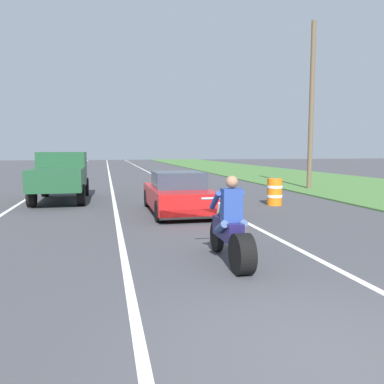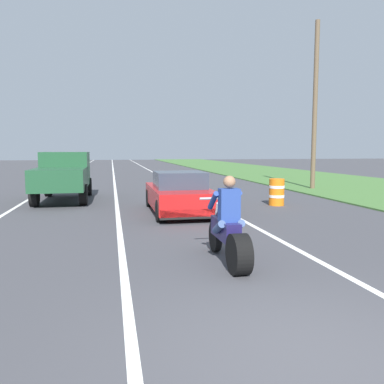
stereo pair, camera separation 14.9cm
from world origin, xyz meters
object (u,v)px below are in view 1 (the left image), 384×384
(pickup_truck_left_lane_dark_green, at_px, (61,174))
(construction_barrel_nearest, at_px, (275,192))
(sports_car_red, at_px, (178,194))
(motorcycle_with_rider, at_px, (231,232))

(pickup_truck_left_lane_dark_green, distance_m, construction_barrel_nearest, 8.56)
(pickup_truck_left_lane_dark_green, bearing_deg, construction_barrel_nearest, -21.01)
(sports_car_red, bearing_deg, pickup_truck_left_lane_dark_green, 134.85)
(motorcycle_with_rider, distance_m, sports_car_red, 6.02)
(motorcycle_with_rider, distance_m, construction_barrel_nearest, 8.11)
(sports_car_red, height_order, pickup_truck_left_lane_dark_green, pickup_truck_left_lane_dark_green)
(pickup_truck_left_lane_dark_green, relative_size, construction_barrel_nearest, 4.80)
(motorcycle_with_rider, height_order, sports_car_red, motorcycle_with_rider)
(motorcycle_with_rider, height_order, construction_barrel_nearest, motorcycle_with_rider)
(motorcycle_with_rider, relative_size, construction_barrel_nearest, 2.21)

